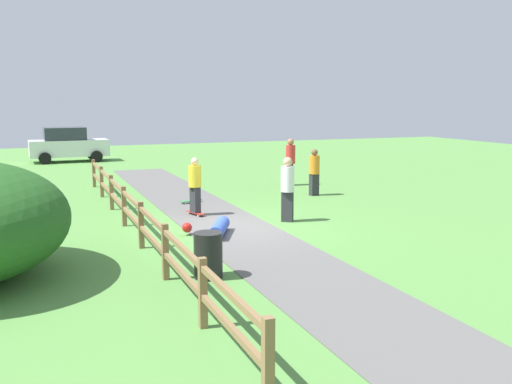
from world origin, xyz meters
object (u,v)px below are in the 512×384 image
object	(u,v)px
skateboard_loose	(191,201)
bystander_orange	(314,170)
skater_fallen	(217,228)
bystander_white	(288,186)
trash_bin	(208,255)
skater_riding	(195,183)
parked_car_white	(68,145)
bystander_red	(291,159)

from	to	relation	value
skateboard_loose	bystander_orange	size ratio (longest dim) A/B	0.49
skater_fallen	bystander_white	bearing A→B (deg)	21.18
trash_bin	skater_riding	distance (m)	6.19
parked_car_white	skater_riding	bearing A→B (deg)	-81.71
skater_riding	bystander_orange	world-z (taller)	skater_riding
skater_riding	bystander_orange	bearing A→B (deg)	22.07
skater_fallen	skateboard_loose	bearing A→B (deg)	82.66
trash_bin	skater_fallen	distance (m)	3.52
trash_bin	skater_riding	world-z (taller)	skater_riding
skater_riding	skateboard_loose	size ratio (longest dim) A/B	2.11
skater_riding	skater_fallen	bearing A→B (deg)	-94.10
skater_riding	bystander_orange	xyz separation A→B (m)	(5.00, 2.03, -0.06)
bystander_red	parked_car_white	bearing A→B (deg)	121.50
bystander_red	bystander_white	xyz separation A→B (m)	(-3.04, -6.39, -0.03)
bystander_orange	skater_fallen	bearing A→B (deg)	-137.66
parked_car_white	bystander_orange	bearing A→B (deg)	-63.77
bystander_red	trash_bin	bearing A→B (deg)	-122.07
trash_bin	bystander_white	xyz separation A→B (m)	(3.62, 4.23, 0.57)
trash_bin	skater_riding	xyz separation A→B (m)	(1.40, 6.00, 0.53)
trash_bin	parked_car_white	world-z (taller)	parked_car_white
skater_riding	skateboard_loose	bearing A→B (deg)	78.51
skateboard_loose	parked_car_white	size ratio (longest dim) A/B	0.19
bystander_red	bystander_orange	xyz separation A→B (m)	(-0.25, -2.59, -0.13)
trash_bin	parked_car_white	distance (m)	23.34
skater_riding	skateboard_loose	xyz separation A→B (m)	(0.42, 2.08, -0.89)
skater_fallen	bystander_red	xyz separation A→B (m)	(5.45, 7.33, 0.85)
skater_riding	bystander_white	xyz separation A→B (m)	(2.21, -1.78, 0.05)
trash_bin	bystander_white	bearing A→B (deg)	49.47
bystander_white	trash_bin	bearing A→B (deg)	-130.53
skater_riding	bystander_red	size ratio (longest dim) A/B	0.91
bystander_white	parked_car_white	bearing A→B (deg)	103.94
bystander_orange	parked_car_white	bearing A→B (deg)	116.23
trash_bin	skater_fallen	xyz separation A→B (m)	(1.21, 3.30, -0.25)
skateboard_loose	bystander_red	bearing A→B (deg)	27.73
skater_riding	bystander_orange	size ratio (longest dim) A/B	1.03
bystander_orange	parked_car_white	size ratio (longest dim) A/B	0.39
bystander_orange	skater_riding	bearing A→B (deg)	-157.93
bystander_orange	parked_car_white	distance (m)	17.03
bystander_red	bystander_white	world-z (taller)	bystander_red
skateboard_loose	bystander_red	world-z (taller)	bystander_red
bystander_white	parked_car_white	distance (m)	19.66
trash_bin	skateboard_loose	world-z (taller)	trash_bin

